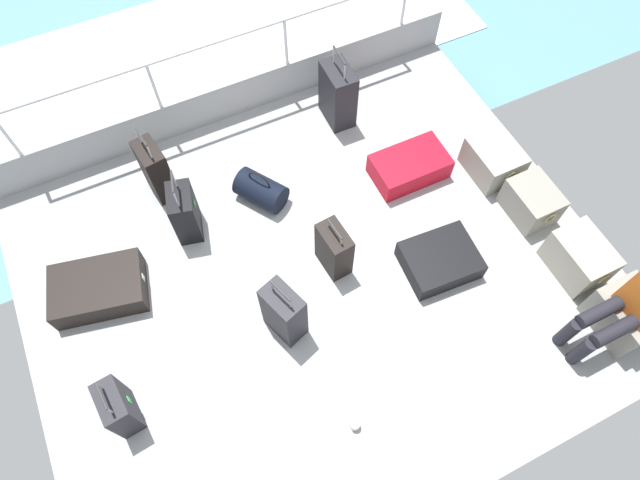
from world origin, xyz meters
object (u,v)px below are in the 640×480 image
(suitcase_4, at_px, (284,313))
(paper_cup, at_px, (355,425))
(suitcase_3, at_px, (119,407))
(cargo_crate_2, at_px, (579,258))
(cargo_crate_3, at_px, (626,315))
(suitcase_0, at_px, (440,260))
(cargo_crate_0, at_px, (493,160))
(suitcase_6, at_px, (185,213))
(suitcase_5, at_px, (334,249))
(suitcase_1, at_px, (338,95))
(passenger_seated, at_px, (631,307))
(duffel_bag, at_px, (261,190))
(suitcase_2, at_px, (99,289))
(suitcase_7, at_px, (409,166))
(cargo_crate_1, at_px, (532,201))
(suitcase_8, at_px, (156,170))

(suitcase_4, distance_m, paper_cup, 1.07)
(suitcase_3, bearing_deg, cargo_crate_2, 83.07)
(cargo_crate_3, xyz_separation_m, suitcase_0, (-1.18, -1.12, -0.10))
(cargo_crate_0, xyz_separation_m, suitcase_6, (-0.68, -3.01, 0.11))
(cargo_crate_3, distance_m, suitcase_5, 2.57)
(suitcase_0, xyz_separation_m, suitcase_6, (-1.39, -1.95, 0.18))
(suitcase_0, bearing_deg, cargo_crate_2, 63.19)
(suitcase_3, relative_size, suitcase_5, 1.02)
(cargo_crate_3, bearing_deg, suitcase_1, -160.22)
(suitcase_0, distance_m, suitcase_4, 1.55)
(cargo_crate_2, distance_m, passenger_seated, 0.75)
(suitcase_0, distance_m, paper_cup, 1.67)
(cargo_crate_2, bearing_deg, duffel_bag, -130.51)
(suitcase_2, xyz_separation_m, suitcase_6, (-0.31, 0.96, 0.16))
(suitcase_0, relative_size, suitcase_4, 0.88)
(suitcase_7, bearing_deg, cargo_crate_3, 20.81)
(cargo_crate_0, height_order, cargo_crate_1, same)
(cargo_crate_2, relative_size, suitcase_0, 0.83)
(suitcase_2, bearing_deg, passenger_seated, 59.57)
(suitcase_6, relative_size, suitcase_7, 1.06)
(paper_cup, bearing_deg, suitcase_1, 155.90)
(suitcase_1, bearing_deg, suitcase_7, 17.45)
(suitcase_5, bearing_deg, suitcase_8, -141.90)
(suitcase_7, bearing_deg, suitcase_0, -14.93)
(passenger_seated, distance_m, suitcase_6, 3.87)
(suitcase_7, bearing_deg, cargo_crate_1, 42.49)
(cargo_crate_0, distance_m, passenger_seated, 1.93)
(suitcase_2, relative_size, suitcase_3, 1.36)
(suitcase_8, bearing_deg, passenger_seated, 43.66)
(suitcase_6, relative_size, paper_cup, 8.03)
(suitcase_5, bearing_deg, cargo_crate_1, 80.97)
(cargo_crate_0, relative_size, suitcase_8, 0.68)
(cargo_crate_2, xyz_separation_m, paper_cup, (0.39, -2.49, -0.15))
(cargo_crate_3, height_order, suitcase_1, suitcase_1)
(suitcase_8, distance_m, paper_cup, 2.99)
(suitcase_0, relative_size, suitcase_5, 1.07)
(cargo_crate_2, relative_size, suitcase_8, 0.70)
(suitcase_1, height_order, suitcase_5, suitcase_1)
(suitcase_2, distance_m, suitcase_8, 1.24)
(cargo_crate_3, bearing_deg, paper_cup, -95.21)
(cargo_crate_0, bearing_deg, suitcase_7, -112.84)
(suitcase_3, relative_size, suitcase_8, 0.80)
(suitcase_3, bearing_deg, suitcase_4, 95.20)
(suitcase_4, bearing_deg, suitcase_3, -84.80)
(cargo_crate_1, bearing_deg, suitcase_1, -149.06)
(cargo_crate_2, height_order, suitcase_5, suitcase_5)
(passenger_seated, distance_m, suitcase_3, 4.10)
(suitcase_5, bearing_deg, cargo_crate_0, 97.70)
(suitcase_5, bearing_deg, duffel_bag, -161.57)
(cargo_crate_2, height_order, suitcase_8, suitcase_8)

